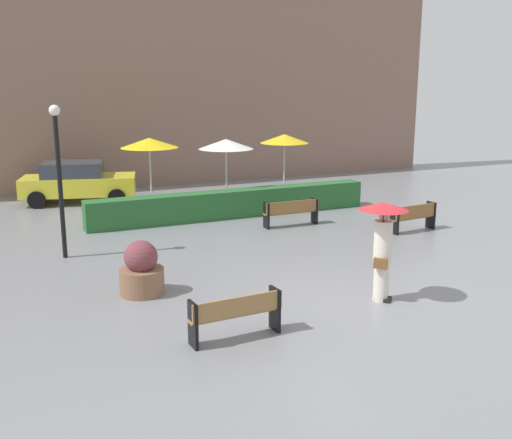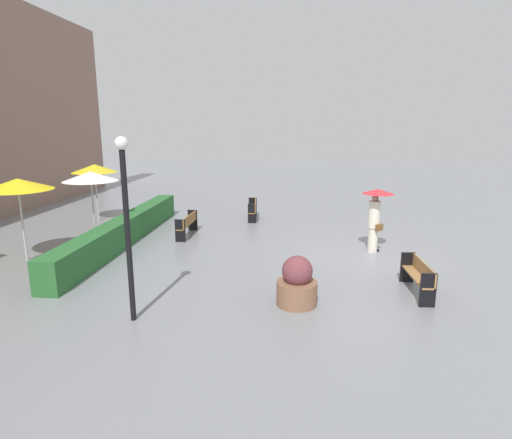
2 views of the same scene
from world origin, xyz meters
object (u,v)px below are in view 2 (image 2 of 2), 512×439
planter_pot (297,284)px  lamp_post (126,212)px  patio_umbrella_yellow_far (95,168)px  pedestrian_with_umbrella (376,211)px  bench_back_row (188,223)px  patio_umbrella_white (90,176)px  bench_far_right (253,208)px  patio_umbrella_yellow (18,184)px  bench_near_left (419,275)px

planter_pot → lamp_post: size_ratio=0.30×
patio_umbrella_yellow_far → pedestrian_with_umbrella: bearing=-107.2°
bench_back_row → patio_umbrella_white: patio_umbrella_white is taller
bench_back_row → planter_pot: size_ratio=1.54×
patio_umbrella_white → bench_far_right: bearing=-53.3°
bench_back_row → patio_umbrella_yellow: bearing=128.6°
bench_far_right → planter_pot: 9.25m
pedestrian_with_umbrella → patio_umbrella_yellow: (-2.01, 11.05, 1.01)m
pedestrian_with_umbrella → planter_pot: pedestrian_with_umbrella is taller
lamp_post → patio_umbrella_yellow_far: (9.18, 5.24, -0.11)m
patio_umbrella_white → patio_umbrella_yellow_far: size_ratio=1.02×
bench_far_right → planter_pot: size_ratio=1.38×
bench_back_row → patio_umbrella_yellow: 5.83m
planter_pot → patio_umbrella_yellow: size_ratio=0.46×
pedestrian_with_umbrella → patio_umbrella_yellow: patio_umbrella_yellow is taller
bench_near_left → pedestrian_with_umbrella: (3.52, 0.52, 0.91)m
bench_near_left → planter_pot: size_ratio=1.46×
patio_umbrella_white → pedestrian_with_umbrella: bearing=-92.8°
bench_far_right → bench_near_left: 9.53m
bench_far_right → pedestrian_with_umbrella: pedestrian_with_umbrella is taller
patio_umbrella_yellow_far → planter_pot: bearing=-132.2°
patio_umbrella_yellow → patio_umbrella_white: bearing=-22.8°
bench_back_row → bench_far_right: bearing=-35.1°
bench_back_row → lamp_post: 7.38m
patio_umbrella_yellow_far → patio_umbrella_white: bearing=-156.0°
patio_umbrella_white → patio_umbrella_yellow_far: bearing=24.0°
bench_near_left → patio_umbrella_white: bearing=69.1°
pedestrian_with_umbrella → lamp_post: (-5.66, 6.11, 1.03)m
pedestrian_with_umbrella → bench_back_row: bearing=78.0°
planter_pot → bench_near_left: bearing=-72.5°
pedestrian_with_umbrella → lamp_post: lamp_post is taller
pedestrian_with_umbrella → lamp_post: bearing=132.8°
bench_back_row → planter_pot: planter_pot is taller
patio_umbrella_yellow → patio_umbrella_white: 2.71m
patio_umbrella_yellow → patio_umbrella_yellow_far: patio_umbrella_yellow is taller
pedestrian_with_umbrella → planter_pot: bearing=150.5°
bench_back_row → pedestrian_with_umbrella: bearing=-102.0°
bench_near_left → patio_umbrella_yellow: patio_umbrella_yellow is taller
bench_far_right → bench_near_left: bearing=-147.9°
bench_back_row → patio_umbrella_white: size_ratio=0.73×
bench_near_left → patio_umbrella_yellow_far: size_ratio=0.70×
bench_near_left → patio_umbrella_yellow: 11.82m
bench_back_row → pedestrian_with_umbrella: pedestrian_with_umbrella is taller
patio_umbrella_yellow → bench_near_left: bearing=-97.4°
bench_far_right → lamp_post: (-10.21, 1.56, 1.94)m
bench_near_left → patio_umbrella_white: (4.01, 10.51, 1.87)m
patio_umbrella_white → patio_umbrella_yellow_far: (3.02, 1.35, -0.04)m
bench_near_left → planter_pot: 3.20m
pedestrian_with_umbrella → patio_umbrella_yellow_far: (3.51, 11.35, 0.92)m
bench_near_left → patio_umbrella_yellow_far: 13.91m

